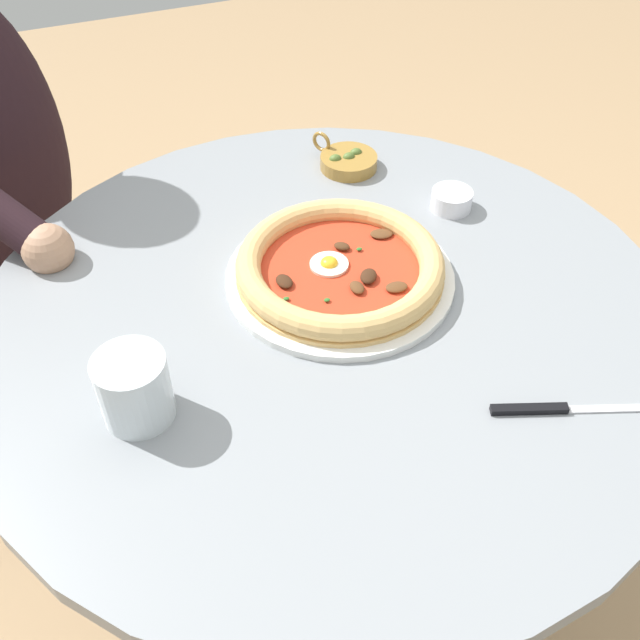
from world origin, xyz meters
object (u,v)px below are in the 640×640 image
pizza_on_plate (340,268)px  olive_pan (348,161)px  diner_person (12,262)px  water_glass (135,391)px  dining_table (328,401)px  steak_knife (553,409)px  ramekin_capers (452,199)px

pizza_on_plate → olive_pan: (-0.12, -0.25, -0.01)m
pizza_on_plate → diner_person: (0.43, -0.50, -0.24)m
pizza_on_plate → water_glass: water_glass is taller
dining_table → water_glass: water_glass is taller
pizza_on_plate → steak_knife: bearing=114.0°
olive_pan → pizza_on_plate: bearing=64.1°
diner_person → water_glass: bearing=102.9°
ramekin_capers → dining_table: bearing=27.3°
olive_pan → water_glass: bearing=41.9°
pizza_on_plate → steak_knife: pizza_on_plate is taller
water_glass → diner_person: size_ratio=0.07×
dining_table → ramekin_capers: bearing=-152.7°
ramekin_capers → olive_pan: size_ratio=0.56×
water_glass → ramekin_capers: size_ratio=1.37×
pizza_on_plate → steak_knife: 0.32m
water_glass → steak_knife: size_ratio=0.44×
pizza_on_plate → steak_knife: (-0.13, 0.29, -0.02)m
ramekin_capers → olive_pan: (0.10, -0.16, -0.00)m
dining_table → pizza_on_plate: pizza_on_plate is taller
pizza_on_plate → water_glass: size_ratio=3.66×
dining_table → ramekin_capers: (-0.25, -0.13, 0.21)m
dining_table → olive_pan: bearing=-117.9°
dining_table → olive_pan: (-0.15, -0.29, 0.20)m
pizza_on_plate → diner_person: diner_person is taller
pizza_on_plate → ramekin_capers: size_ratio=5.00×
dining_table → diner_person: diner_person is taller
dining_table → ramekin_capers: 0.35m
olive_pan → diner_person: (0.55, -0.26, -0.23)m
pizza_on_plate → ramekin_capers: bearing=-158.1°
ramekin_capers → diner_person: size_ratio=0.05×
pizza_on_plate → dining_table: bearing=51.5°
olive_pan → steak_knife: bearing=91.0°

